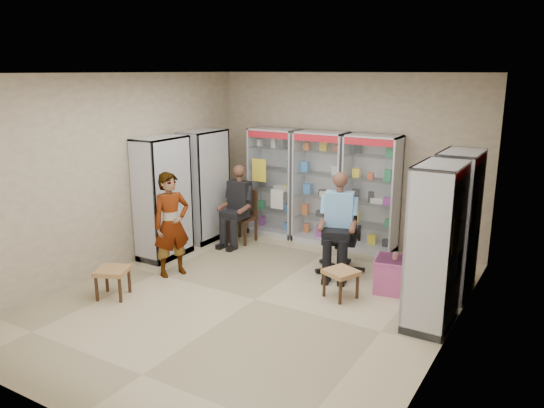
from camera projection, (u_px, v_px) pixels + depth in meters
The scene contains 18 objects.
floor at pixel (255, 299), 7.22m from camera, with size 6.00×6.00×0.00m, color tan.
room_shell at pixel (254, 156), 6.74m from camera, with size 5.02×6.02×3.01m.
cabinet_back_left at pixel (275, 182), 9.90m from camera, with size 0.90×0.50×2.00m, color silver.
cabinet_back_mid at pixel (320, 188), 9.43m from camera, with size 0.90×0.50×2.00m, color #9DA0A4.
cabinet_back_right at pixel (371, 194), 8.95m from camera, with size 0.90×0.50×2.00m, color #A8ABAF.
cabinet_right_far at pixel (456, 224), 7.21m from camera, with size 0.50×0.90×2.00m, color #B3B5BB.
cabinet_right_near at pixel (435, 247), 6.29m from camera, with size 0.50×0.90×2.00m, color #A9ADB1.
cabinet_left_far at pixel (204, 186), 9.58m from camera, with size 0.50×0.90×2.00m, color #BABCC2.
cabinet_left_near at pixel (163, 198), 8.67m from camera, with size 0.50×0.90×2.00m, color silver.
wooden_chair at pixel (242, 217), 9.54m from camera, with size 0.42×0.42×0.94m, color black.
seated_customer at pixel (240, 207), 9.45m from camera, with size 0.44×0.60×1.34m, color black, non-canonical shape.
office_chair at pixel (340, 235), 8.12m from camera, with size 0.63×0.63×1.16m, color black.
seated_shopkeeper at pixel (339, 226), 8.04m from camera, with size 0.48×0.67×1.47m, color #79B4F0, non-canonical shape.
pink_trunk at pixel (394, 275), 7.44m from camera, with size 0.50×0.48×0.48m, color #B04693.
tea_glass at pixel (395, 256), 7.36m from camera, with size 0.07×0.07×0.10m, color #561B07.
woven_stool_a at pixel (341, 284), 7.24m from camera, with size 0.40×0.40×0.40m, color olive.
woven_stool_b at pixel (113, 283), 7.26m from camera, with size 0.41×0.41×0.41m, color #996B40.
standing_man at pixel (171, 224), 7.93m from camera, with size 0.58×0.38×1.59m, color #939496.
Camera 1 is at (3.62, -5.62, 3.04)m, focal length 35.00 mm.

